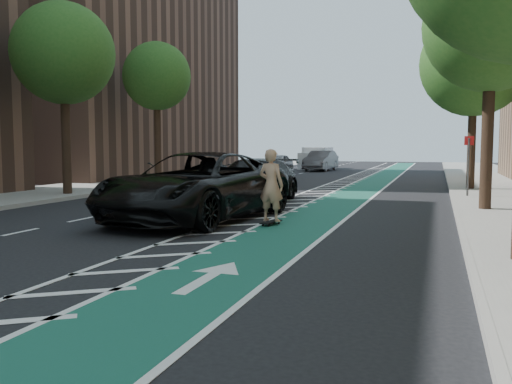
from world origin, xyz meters
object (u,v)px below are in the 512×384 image
at_px(suv_far, 253,181).
at_px(barrel_a, 115,202).
at_px(suv_near, 198,186).
at_px(skateboarder, 271,185).

distance_m(suv_far, barrel_a, 5.69).
relative_size(suv_near, barrel_a, 7.51).
xyz_separation_m(skateboarder, suv_far, (-2.30, 5.29, -0.26)).
distance_m(skateboarder, barrel_a, 5.02).
distance_m(skateboarder, suv_far, 5.78).
bearing_deg(suv_far, skateboarder, -64.94).
bearing_deg(suv_near, suv_far, 96.52).
height_order(skateboarder, suv_far, skateboarder).
height_order(suv_far, barrel_a, suv_far).
height_order(skateboarder, suv_near, skateboarder).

